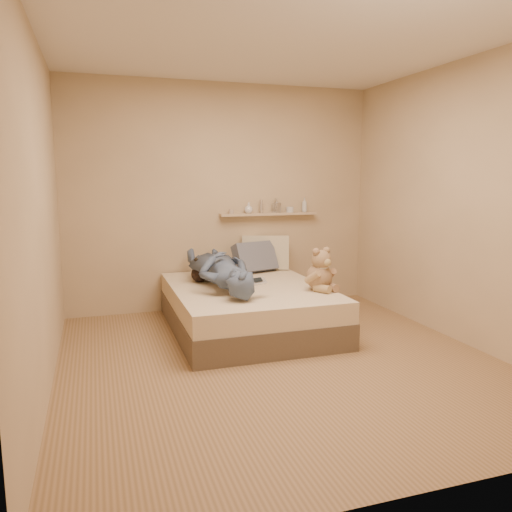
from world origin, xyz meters
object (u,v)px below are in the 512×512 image
object	(u,v)px
game_console	(257,281)
bed	(248,308)
dark_plush	(199,271)
wall_shelf	(269,214)
pillow_grey	(255,257)
pillow_cream	(265,252)
teddy_bear	(321,273)
person	(220,269)

from	to	relation	value
game_console	bed	bearing A→B (deg)	83.03
bed	dark_plush	distance (m)	0.64
bed	wall_shelf	distance (m)	1.38
pillow_grey	wall_shelf	distance (m)	0.58
pillow_cream	wall_shelf	bearing A→B (deg)	47.80
teddy_bear	dark_plush	xyz separation A→B (m)	(-1.04, 0.73, -0.06)
person	game_console	bearing A→B (deg)	107.09
wall_shelf	bed	bearing A→B (deg)	-121.18
pillow_grey	wall_shelf	bearing A→B (deg)	41.53
game_console	pillow_grey	distance (m)	1.26
person	wall_shelf	distance (m)	1.26
pillow_grey	person	bearing A→B (deg)	-132.78
game_console	dark_plush	bearing A→B (deg)	112.96
bed	pillow_cream	world-z (taller)	pillow_cream
game_console	pillow_cream	world-z (taller)	pillow_cream
teddy_bear	pillow_grey	bearing A→B (deg)	106.35
game_console	person	size ratio (longest dim) A/B	0.13
bed	pillow_cream	size ratio (longest dim) A/B	3.45
pillow_grey	person	distance (m)	0.84
teddy_bear	pillow_grey	xyz separation A→B (m)	(-0.32, 1.08, -0.00)
pillow_cream	bed	bearing A→B (deg)	-119.96
game_console	pillow_cream	distance (m)	1.45
game_console	pillow_cream	bearing A→B (deg)	68.07
pillow_cream	pillow_grey	bearing A→B (deg)	-141.44
dark_plush	person	xyz separation A→B (m)	(0.16, -0.26, 0.07)
dark_plush	wall_shelf	distance (m)	1.25
dark_plush	bed	bearing A→B (deg)	-38.35
pillow_grey	teddy_bear	bearing A→B (deg)	-73.65
dark_plush	person	world-z (taller)	person
game_console	wall_shelf	size ratio (longest dim) A/B	0.16
dark_plush	pillow_cream	distance (m)	1.03
teddy_bear	pillow_cream	world-z (taller)	teddy_bear
game_console	teddy_bear	size ratio (longest dim) A/B	0.45
teddy_bear	dark_plush	world-z (taller)	teddy_bear
teddy_bear	game_console	bearing A→B (deg)	-170.02
teddy_bear	person	distance (m)	1.00
pillow_cream	person	distance (m)	1.06
pillow_cream	wall_shelf	xyz separation A→B (m)	(0.07, 0.08, 0.45)
bed	game_console	world-z (taller)	game_console
game_console	person	distance (m)	0.62
person	dark_plush	bearing A→B (deg)	-60.78
bed	person	size ratio (longest dim) A/B	1.25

